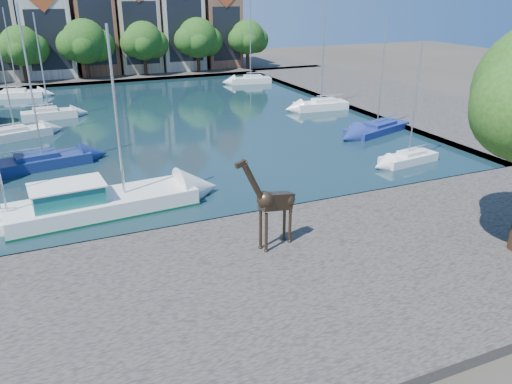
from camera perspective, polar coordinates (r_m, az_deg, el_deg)
ground at (r=29.18m, az=4.05°, el=-2.34°), size 160.00×160.00×0.00m
water_basin at (r=50.56m, az=-8.51°, el=8.14°), size 38.00×50.00×0.08m
near_quay at (r=23.77m, az=11.82°, el=-8.18°), size 50.00×14.00×0.50m
far_quay at (r=81.35m, az=-14.64°, el=13.10°), size 60.00×16.00×0.50m
right_quay at (r=61.59m, az=14.89°, el=10.36°), size 14.00×52.00×0.50m
townhouse_west_inner at (r=79.68m, az=-22.93°, el=17.12°), size 6.43×9.18×15.15m
townhouse_center at (r=80.04m, az=-18.19°, el=18.47°), size 5.44×9.18×16.93m
townhouse_east_inner at (r=80.92m, az=-13.71°, el=18.49°), size 5.94×9.18×15.79m
townhouse_east_mid at (r=82.30m, az=-9.04°, el=19.13°), size 6.43×9.18×16.65m
townhouse_east_end at (r=84.23m, az=-4.48°, el=18.71°), size 5.44×9.18×14.43m
far_tree_west at (r=74.37m, az=-25.21°, el=14.75°), size 6.76×5.20×7.36m
far_tree_mid_west at (r=74.61m, az=-18.91°, el=15.81°), size 7.80×6.00×8.00m
far_tree_mid_east at (r=75.74m, az=-12.66°, el=16.39°), size 7.02×5.40×7.52m
far_tree_east at (r=77.65m, az=-6.63°, el=16.96°), size 7.54×5.80×7.84m
far_tree_far_east at (r=80.34m, az=-0.92°, el=17.15°), size 6.76×5.20×7.36m
giraffe_statue at (r=23.33m, az=1.89°, el=-1.15°), size 3.30×1.24×4.78m
motorsailer at (r=29.89m, az=-17.71°, el=-0.96°), size 10.73×3.92×10.38m
sailboat_left_a at (r=29.96m, az=-26.40°, el=-2.90°), size 5.75×2.72×9.07m
sailboat_left_b at (r=39.31m, az=-23.18°, el=3.49°), size 6.78×3.34×11.20m
sailboat_left_c at (r=48.06m, az=-25.85°, el=6.20°), size 6.08×3.69×11.44m
sailboat_left_d at (r=54.42m, az=-22.59°, el=8.42°), size 5.26×2.08×10.03m
sailboat_left_e at (r=67.04m, az=-25.57°, el=10.20°), size 5.93×2.95×10.14m
sailboat_right_a at (r=38.80m, az=17.05°, el=3.92°), size 4.82×2.23×8.79m
sailboat_right_b at (r=46.64m, az=13.67°, el=7.22°), size 7.16×4.40×9.66m
sailboat_right_c at (r=54.71m, az=7.44°, el=10.00°), size 5.85×2.45×11.38m
sailboat_right_d at (r=70.22m, az=-0.63°, el=12.82°), size 5.74×2.79×10.78m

